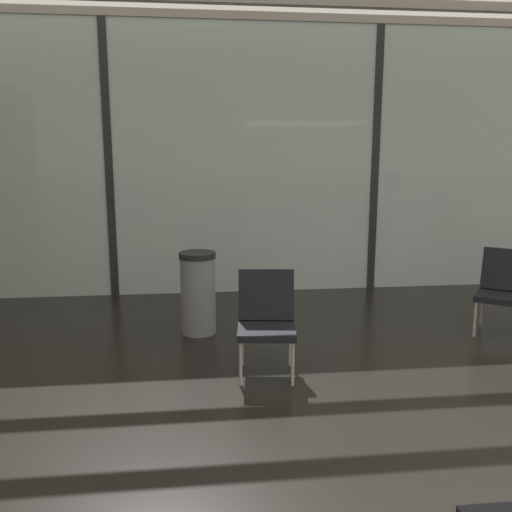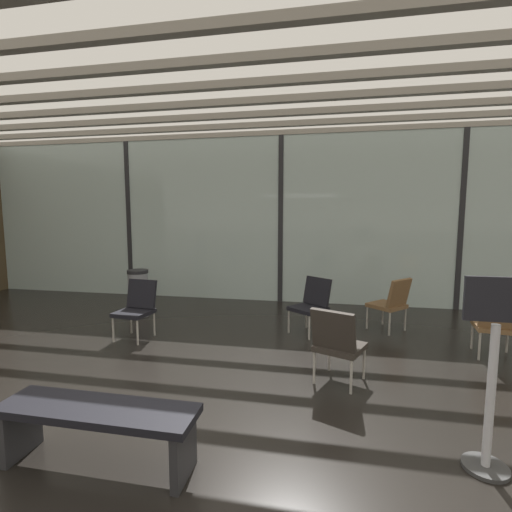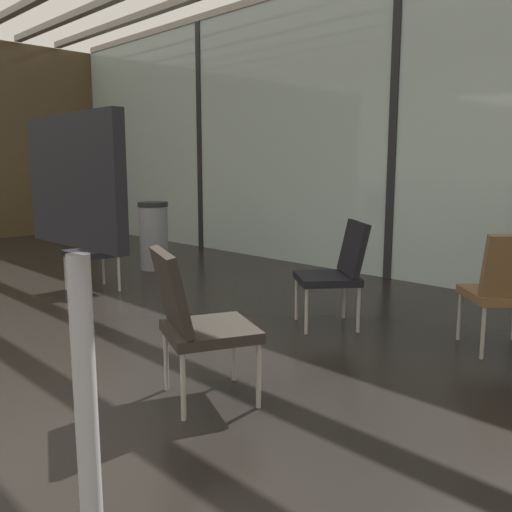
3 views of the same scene
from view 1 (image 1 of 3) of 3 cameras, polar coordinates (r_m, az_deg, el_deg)
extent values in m
cube|color=#A3B7B2|center=(7.47, 12.56, 9.85)|extent=(14.00, 0.08, 3.49)
cube|color=black|center=(7.15, -15.46, 9.68)|extent=(0.10, 0.12, 3.49)
cube|color=black|center=(7.47, 12.56, 9.85)|extent=(0.10, 0.12, 3.49)
cube|color=gray|center=(6.98, 15.37, 24.55)|extent=(13.72, 0.12, 0.10)
cube|color=gray|center=(7.65, 13.16, 23.40)|extent=(13.72, 0.12, 0.10)
ellipsoid|color=silver|center=(11.38, 1.16, 12.76)|extent=(13.60, 4.42, 4.42)
sphere|color=black|center=(9.52, -20.70, 14.42)|extent=(0.28, 0.28, 0.28)
sphere|color=black|center=(9.35, -15.17, 14.81)|extent=(0.28, 0.28, 0.28)
sphere|color=black|center=(9.27, -9.47, 15.08)|extent=(0.28, 0.28, 0.28)
sphere|color=black|center=(9.27, -3.70, 15.20)|extent=(0.28, 0.28, 0.28)
sphere|color=black|center=(9.36, 2.01, 15.17)|extent=(0.28, 0.28, 0.28)
cube|color=black|center=(4.50, 1.12, -7.93)|extent=(0.53, 0.53, 0.06)
cube|color=black|center=(4.63, 1.10, -4.15)|extent=(0.49, 0.20, 0.44)
cylinder|color=gray|center=(4.38, -1.65, -11.48)|extent=(0.03, 0.03, 0.37)
cylinder|color=gray|center=(4.39, 3.95, -11.47)|extent=(0.03, 0.03, 0.37)
cylinder|color=gray|center=(4.77, -1.48, -9.55)|extent=(0.03, 0.03, 0.37)
cylinder|color=gray|center=(4.78, 3.63, -9.55)|extent=(0.03, 0.03, 0.37)
cube|color=black|center=(6.05, 24.84, -4.01)|extent=(0.67, 0.67, 0.06)
cube|color=black|center=(6.21, 25.26, -1.31)|extent=(0.47, 0.41, 0.44)
cylinder|color=gray|center=(5.93, 22.41, -6.26)|extent=(0.03, 0.03, 0.37)
cylinder|color=gray|center=(6.33, 23.02, -5.24)|extent=(0.03, 0.03, 0.37)
cylinder|color=slate|center=(5.58, -6.22, -4.25)|extent=(0.36, 0.36, 0.80)
cylinder|color=black|center=(5.48, -6.31, 0.09)|extent=(0.38, 0.38, 0.06)
camera|label=2|loc=(3.47, 94.50, -0.64)|focal=25.66mm
camera|label=3|loc=(6.06, 68.51, -1.14)|focal=38.26mm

